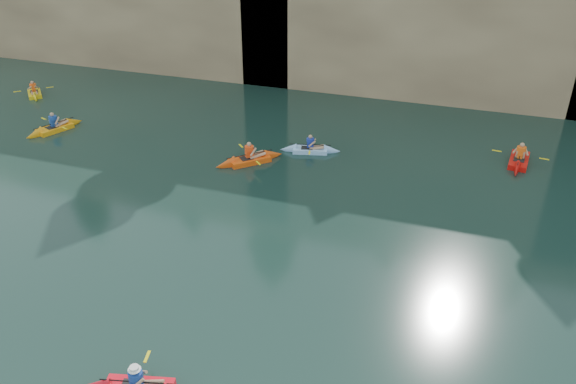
% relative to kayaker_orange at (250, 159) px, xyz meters
% --- Properties ---
extents(ground, '(160.00, 160.00, 0.00)m').
position_rel_kayaker_orange_xyz_m(ground, '(5.26, -10.87, -0.16)').
color(ground, black).
rests_on(ground, ground).
extents(sea_cave_west, '(4.50, 1.00, 4.00)m').
position_rel_kayaker_orange_xyz_m(sea_cave_west, '(-12.74, 11.08, 1.84)').
color(sea_cave_west, black).
rests_on(sea_cave_west, ground).
extents(sea_cave_center, '(3.50, 1.00, 3.20)m').
position_rel_kayaker_orange_xyz_m(sea_cave_center, '(1.26, 11.08, 1.44)').
color(sea_cave_center, black).
rests_on(sea_cave_center, ground).
extents(kayaker_orange, '(2.88, 2.88, 1.26)m').
position_rel_kayaker_orange_xyz_m(kayaker_orange, '(0.00, 0.00, 0.00)').
color(kayaker_orange, '#EF4F0F').
rests_on(kayaker_orange, ground).
extents(kayaker_red_far, '(2.46, 3.47, 1.26)m').
position_rel_kayaker_orange_xyz_m(kayaker_red_far, '(11.75, 3.94, -0.00)').
color(kayaker_red_far, red).
rests_on(kayaker_red_far, ground).
extents(kayaker_yellow, '(2.43, 2.47, 1.14)m').
position_rel_kayaker_orange_xyz_m(kayaker_yellow, '(-15.85, 4.39, -0.01)').
color(kayaker_yellow, yellow).
rests_on(kayaker_yellow, ground).
extents(kayaker_ltblue_mid, '(2.98, 2.15, 1.10)m').
position_rel_kayaker_orange_xyz_m(kayaker_ltblue_mid, '(2.31, 1.99, -0.02)').
color(kayaker_ltblue_mid, '#97C8FE').
rests_on(kayaker_ltblue_mid, ground).
extents(kayaker_extra_west, '(2.31, 3.20, 1.24)m').
position_rel_kayaker_orange_xyz_m(kayaker_extra_west, '(-11.02, 0.23, -0.00)').
color(kayaker_extra_west, '#FF9F10').
rests_on(kayaker_extra_west, ground).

